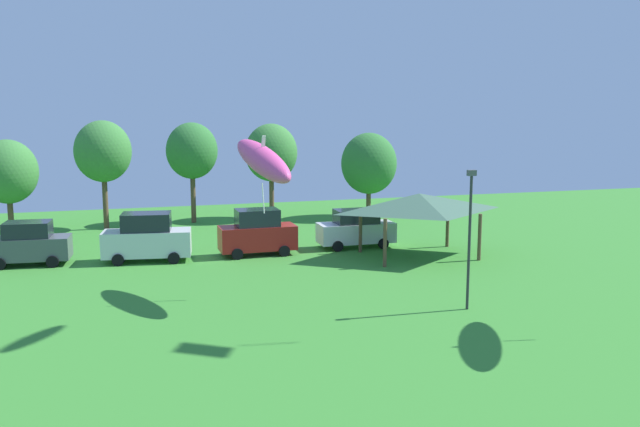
# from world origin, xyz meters

# --- Properties ---
(kite_flying_8) EXTENTS (2.28, 5.67, 3.56)m
(kite_flying_8) POSITION_xyz_m (2.45, 30.93, 6.09)
(kite_flying_8) COLOR #E54C93
(parked_car_leftmost) EXTENTS (4.35, 2.26, 2.36)m
(parked_car_leftmost) POSITION_xyz_m (-8.50, 40.14, 1.16)
(parked_car_leftmost) COLOR #4C5156
(parked_car_leftmost) RESTS_ON ground
(parked_car_second_from_left) EXTENTS (4.93, 2.53, 2.69)m
(parked_car_second_from_left) POSITION_xyz_m (-2.37, 39.31, 1.30)
(parked_car_second_from_left) COLOR silver
(parked_car_second_from_left) RESTS_ON ground
(parked_car_third_from_left) EXTENTS (4.38, 2.03, 2.66)m
(parked_car_third_from_left) POSITION_xyz_m (3.76, 39.16, 1.29)
(parked_car_third_from_left) COLOR maroon
(parked_car_third_from_left) RESTS_ON ground
(parked_car_rightmost_in_row) EXTENTS (4.62, 2.04, 2.31)m
(parked_car_rightmost_in_row) POSITION_xyz_m (9.89, 39.61, 1.14)
(parked_car_rightmost_in_row) COLOR silver
(parked_car_rightmost_in_row) RESTS_ON ground
(park_pavilion) EXTENTS (7.25, 4.98, 3.60)m
(park_pavilion) POSITION_xyz_m (12.47, 36.29, 3.08)
(park_pavilion) COLOR brown
(park_pavilion) RESTS_ON ground
(light_post_2) EXTENTS (0.36, 0.20, 5.87)m
(light_post_2) POSITION_xyz_m (10.16, 26.28, 3.33)
(light_post_2) COLOR #2D2D33
(light_post_2) RESTS_ON ground
(treeline_tree_2) EXTENTS (3.81, 3.81, 6.34)m
(treeline_tree_2) POSITION_xyz_m (-10.68, 49.45, 4.23)
(treeline_tree_2) COLOR brown
(treeline_tree_2) RESTS_ON ground
(treeline_tree_3) EXTENTS (3.84, 3.84, 7.51)m
(treeline_tree_3) POSITION_xyz_m (-4.73, 50.41, 5.37)
(treeline_tree_3) COLOR brown
(treeline_tree_3) RESTS_ON ground
(treeline_tree_4) EXTENTS (3.71, 3.71, 7.31)m
(treeline_tree_4) POSITION_xyz_m (1.40, 51.43, 5.24)
(treeline_tree_4) COLOR brown
(treeline_tree_4) RESTS_ON ground
(treeline_tree_5) EXTENTS (3.94, 3.94, 7.18)m
(treeline_tree_5) POSITION_xyz_m (7.29, 51.54, 4.99)
(treeline_tree_5) COLOR brown
(treeline_tree_5) RESTS_ON ground
(treeline_tree_6) EXTENTS (4.25, 4.25, 6.47)m
(treeline_tree_6) POSITION_xyz_m (14.62, 50.19, 4.12)
(treeline_tree_6) COLOR brown
(treeline_tree_6) RESTS_ON ground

